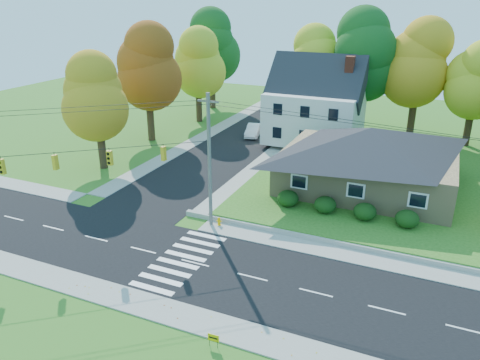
{
  "coord_description": "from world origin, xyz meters",
  "views": [
    {
      "loc": [
        13.17,
        -22.65,
        16.2
      ],
      "look_at": [
        -0.36,
        8.0,
        2.81
      ],
      "focal_mm": 35.0,
      "sensor_mm": 36.0,
      "label": 1
    }
  ],
  "objects": [
    {
      "name": "tree_lot_3",
      "position": [
        16.0,
        33.0,
        7.65
      ],
      "size": [
        6.16,
        6.16,
        11.47
      ],
      "color": "#3F2A19",
      "rests_on": "lawn"
    },
    {
      "name": "tree_west_1",
      "position": [
        -18.0,
        22.0,
        8.46
      ],
      "size": [
        7.28,
        7.28,
        13.56
      ],
      "color": "#3F2A19",
      "rests_on": "ground"
    },
    {
      "name": "road_main",
      "position": [
        0.0,
        0.0,
        0.01
      ],
      "size": [
        90.0,
        8.0,
        0.02
      ],
      "primitive_type": "cube",
      "color": "black",
      "rests_on": "ground"
    },
    {
      "name": "sidewalk_south",
      "position": [
        0.0,
        -5.0,
        0.04
      ],
      "size": [
        90.0,
        2.0,
        0.08
      ],
      "primitive_type": "cube",
      "color": "#9C9A90",
      "rests_on": "ground"
    },
    {
      "name": "traffic_infrastructure",
      "position": [
        -0.15,
        1.35,
        5.15
      ],
      "size": [
        38.1,
        10.66,
        10.0
      ],
      "color": "#666059",
      "rests_on": "ground"
    },
    {
      "name": "fire_hydrant",
      "position": [
        -0.89,
        5.33,
        0.33
      ],
      "size": [
        0.4,
        0.31,
        0.7
      ],
      "color": "#FEAF00",
      "rests_on": "ground"
    },
    {
      "name": "ground",
      "position": [
        0.0,
        0.0,
        0.0
      ],
      "size": [
        120.0,
        120.0,
        0.0
      ],
      "primitive_type": "plane",
      "color": "#3D7923"
    },
    {
      "name": "tree_lot_0",
      "position": [
        -2.0,
        34.0,
        8.31
      ],
      "size": [
        6.72,
        6.72,
        12.51
      ],
      "color": "#3F2A19",
      "rests_on": "lawn"
    },
    {
      "name": "yard_sign",
      "position": [
        4.57,
        -6.39,
        0.53
      ],
      "size": [
        0.6,
        0.05,
        0.75
      ],
      "color": "black",
      "rests_on": "ground"
    },
    {
      "name": "tree_lot_2",
      "position": [
        10.0,
        34.0,
        8.96
      ],
      "size": [
        7.28,
        7.28,
        13.56
      ],
      "color": "#3F2A19",
      "rests_on": "lawn"
    },
    {
      "name": "colonial_house",
      "position": [
        0.04,
        28.0,
        4.58
      ],
      "size": [
        10.4,
        8.4,
        9.6
      ],
      "color": "silver",
      "rests_on": "lawn"
    },
    {
      "name": "white_car",
      "position": [
        -7.55,
        28.35,
        0.73
      ],
      "size": [
        2.36,
        4.53,
        1.42
      ],
      "primitive_type": "imported",
      "rotation": [
        0.0,
        0.0,
        0.21
      ],
      "color": "white",
      "rests_on": "road_cross"
    },
    {
      "name": "hedge_row",
      "position": [
        7.5,
        9.8,
        1.14
      ],
      "size": [
        10.7,
        1.7,
        1.27
      ],
      "color": "#163A10",
      "rests_on": "lawn"
    },
    {
      "name": "tree_west_0",
      "position": [
        -17.0,
        12.0,
        7.15
      ],
      "size": [
        6.16,
        6.16,
        11.47
      ],
      "color": "#3F2A19",
      "rests_on": "ground"
    },
    {
      "name": "tree_west_2",
      "position": [
        -17.0,
        32.0,
        7.81
      ],
      "size": [
        6.72,
        6.72,
        12.51
      ],
      "color": "#3F2A19",
      "rests_on": "ground"
    },
    {
      "name": "sidewalk_north",
      "position": [
        0.0,
        5.0,
        0.04
      ],
      "size": [
        90.0,
        2.0,
        0.08
      ],
      "primitive_type": "cube",
      "color": "#9C9A90",
      "rests_on": "ground"
    },
    {
      "name": "lawn",
      "position": [
        13.0,
        21.0,
        0.25
      ],
      "size": [
        30.0,
        30.0,
        0.5
      ],
      "primitive_type": "cube",
      "color": "#3D7923",
      "rests_on": "ground"
    },
    {
      "name": "tree_lot_1",
      "position": [
        4.0,
        33.0,
        9.61
      ],
      "size": [
        7.84,
        7.84,
        14.6
      ],
      "color": "#3F2A19",
      "rests_on": "lawn"
    },
    {
      "name": "ranch_house",
      "position": [
        8.0,
        16.0,
        3.27
      ],
      "size": [
        14.6,
        10.6,
        5.4
      ],
      "color": "tan",
      "rests_on": "lawn"
    },
    {
      "name": "tree_west_3",
      "position": [
        -19.0,
        40.0,
        9.11
      ],
      "size": [
        7.84,
        7.84,
        14.6
      ],
      "color": "#3F2A19",
      "rests_on": "ground"
    },
    {
      "name": "road_cross",
      "position": [
        -8.0,
        26.0,
        0.01
      ],
      "size": [
        8.0,
        44.0,
        0.02
      ],
      "primitive_type": "cube",
      "color": "black",
      "rests_on": "ground"
    }
  ]
}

